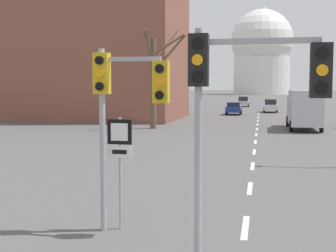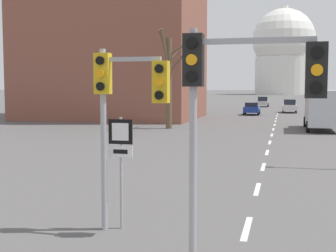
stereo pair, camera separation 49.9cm
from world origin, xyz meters
TOP-DOWN VIEW (x-y plane):
  - lane_stripe_1 at (0.00, 6.80)m, footprint 0.16×2.00m
  - lane_stripe_2 at (0.00, 11.30)m, footprint 0.16×2.00m
  - lane_stripe_3 at (0.00, 15.80)m, footprint 0.16×2.00m
  - lane_stripe_4 at (0.00, 20.30)m, footprint 0.16×2.00m
  - lane_stripe_5 at (0.00, 24.80)m, footprint 0.16×2.00m
  - lane_stripe_6 at (0.00, 29.30)m, footprint 0.16×2.00m
  - lane_stripe_7 at (0.00, 33.80)m, footprint 0.16×2.00m
  - lane_stripe_8 at (0.00, 38.30)m, footprint 0.16×2.00m
  - lane_stripe_9 at (0.00, 42.80)m, footprint 0.16×2.00m
  - lane_stripe_10 at (0.00, 47.30)m, footprint 0.16×2.00m
  - lane_stripe_11 at (0.00, 51.80)m, footprint 0.16×2.00m
  - lane_stripe_12 at (0.00, 56.30)m, footprint 0.16×2.00m
  - traffic_signal_near_left at (-2.83, 5.87)m, footprint 1.78×0.34m
  - traffic_signal_centre_tall at (-0.03, 3.97)m, footprint 2.52×0.34m
  - route_sign_post at (-2.98, 6.06)m, footprint 0.60×0.08m
  - sedan_near_left at (-2.72, 75.69)m, footprint 1.90×4.29m
  - sedan_near_right at (-2.99, 52.72)m, footprint 1.86×4.20m
  - sedan_mid_centre at (1.48, 58.68)m, footprint 1.79×4.47m
  - delivery_truck at (3.67, 34.07)m, footprint 2.44×7.20m
  - bare_tree_left_near at (-8.20, 32.55)m, footprint 3.31×4.09m
  - capitol_dome at (0.00, 196.30)m, footprint 25.68×25.68m

SIDE VIEW (x-z plane):
  - lane_stripe_1 at x=0.00m, z-range 0.00..0.01m
  - lane_stripe_2 at x=0.00m, z-range 0.00..0.01m
  - lane_stripe_3 at x=0.00m, z-range 0.00..0.01m
  - lane_stripe_4 at x=0.00m, z-range 0.00..0.01m
  - lane_stripe_5 at x=0.00m, z-range 0.00..0.01m
  - lane_stripe_6 at x=0.00m, z-range 0.00..0.01m
  - lane_stripe_7 at x=0.00m, z-range 0.00..0.01m
  - lane_stripe_8 at x=0.00m, z-range 0.00..0.01m
  - lane_stripe_9 at x=0.00m, z-range 0.00..0.01m
  - lane_stripe_10 at x=0.00m, z-range 0.00..0.01m
  - lane_stripe_11 at x=0.00m, z-range 0.00..0.01m
  - lane_stripe_12 at x=0.00m, z-range 0.00..0.01m
  - sedan_near_right at x=-2.99m, z-range 0.03..1.56m
  - sedan_near_left at x=-2.72m, z-range 0.00..1.70m
  - sedan_mid_centre at x=1.48m, z-range 0.00..1.75m
  - delivery_truck at x=3.67m, z-range 0.13..3.27m
  - route_sign_post at x=-2.98m, z-range 0.50..3.23m
  - traffic_signal_near_left at x=-2.83m, z-range 1.10..5.44m
  - traffic_signal_centre_tall at x=-0.03m, z-range 1.17..5.69m
  - bare_tree_left_near at x=-8.20m, z-range 0.16..8.42m
  - capitol_dome at x=0.00m, z-range -0.47..35.81m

